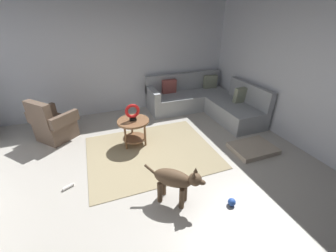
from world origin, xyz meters
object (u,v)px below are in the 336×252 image
(armchair, at_px, (53,125))
(dog_toy_rope, at_px, (68,187))
(sectional_couch, at_px, (204,101))
(dog_toy_ball, at_px, (232,202))
(side_table, at_px, (134,126))
(torus_sculpture, at_px, (132,112))
(dog, at_px, (176,180))
(dog_bed_mat, at_px, (253,148))

(armchair, distance_m, dog_toy_rope, 1.67)
(sectional_couch, relative_size, dog_toy_ball, 20.89)
(armchair, bearing_deg, side_table, 20.45)
(torus_sculpture, relative_size, dog_toy_rope, 1.99)
(side_table, bearing_deg, dog, -82.80)
(side_table, distance_m, dog_toy_ball, 2.18)
(armchair, height_order, dog_bed_mat, armchair)
(sectional_couch, bearing_deg, dog_bed_mat, -90.36)
(side_table, distance_m, dog_bed_mat, 2.31)
(dog_bed_mat, bearing_deg, torus_sculpture, 154.44)
(sectional_couch, distance_m, dog_bed_mat, 1.95)
(side_table, relative_size, dog_toy_rope, 3.67)
(torus_sculpture, bearing_deg, side_table, 88.21)
(dog_bed_mat, height_order, dog_toy_rope, dog_bed_mat)
(sectional_couch, bearing_deg, dog_toy_rope, -151.41)
(armchair, xyz_separation_m, dog_bed_mat, (3.54, -1.77, -0.28))
(side_table, height_order, dog, dog)
(dog, xyz_separation_m, dog_toy_ball, (0.69, -0.33, -0.32))
(armchair, bearing_deg, torus_sculpture, 20.45)
(dog_bed_mat, xyz_separation_m, dog_toy_rope, (-3.26, 0.15, -0.02))
(dog_bed_mat, distance_m, dog_toy_rope, 3.26)
(sectional_couch, relative_size, dog_bed_mat, 2.81)
(torus_sculpture, xyz_separation_m, dog_bed_mat, (2.06, -0.98, -0.67))
(sectional_couch, xyz_separation_m, torus_sculpture, (-2.07, -0.95, 0.42))
(dog_bed_mat, distance_m, dog, 1.99)
(dog_toy_ball, bearing_deg, dog_bed_mat, 39.76)
(side_table, xyz_separation_m, torus_sculpture, (-0.00, -0.00, 0.29))
(dog_toy_ball, bearing_deg, dog, 154.45)
(sectional_couch, xyz_separation_m, dog, (-1.87, -2.57, 0.09))
(dog_bed_mat, xyz_separation_m, dog, (-1.85, -0.63, 0.33))
(dog, bearing_deg, torus_sculpture, -131.66)
(torus_sculpture, bearing_deg, dog_toy_ball, -65.30)
(dog_bed_mat, height_order, dog_toy_ball, dog_toy_ball)
(sectional_couch, bearing_deg, armchair, -177.29)
(dog_toy_ball, xyz_separation_m, dog_toy_rope, (-2.10, 1.12, -0.03))
(armchair, relative_size, dog_bed_mat, 1.25)
(dog, bearing_deg, sectional_couch, -174.84)
(dog_toy_rope, bearing_deg, side_table, 34.73)
(dog_bed_mat, relative_size, dog, 1.19)
(dog_bed_mat, bearing_deg, side_table, 154.44)
(sectional_couch, xyz_separation_m, dog_toy_rope, (-3.27, -1.78, -0.27))
(dog_toy_rope, bearing_deg, armchair, 100.04)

